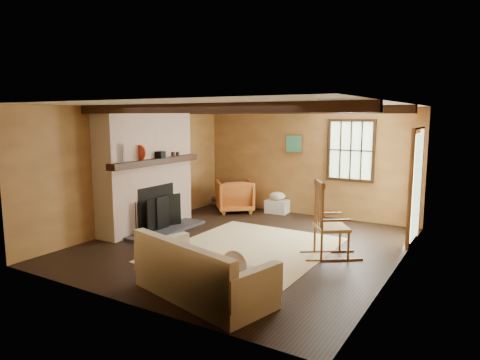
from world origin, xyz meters
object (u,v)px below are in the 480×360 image
Objects in this scene: armchair at (235,196)px; rocking_chair at (329,225)px; laundry_basket at (277,206)px; sofa at (201,276)px; fireplace at (147,173)px.

rocking_chair is at bearing 105.25° from armchair.
rocking_chair is 2.47× the size of laundry_basket.
rocking_chair is at bearing -49.15° from laundry_basket.
laundry_basket is 0.61× the size of armchair.
sofa is 4.01× the size of laundry_basket.
rocking_chair is 2.44m from sofa.
sofa is 4.81m from armchair.
armchair is (-0.91, -0.41, 0.22)m from laundry_basket.
sofa is at bearing 124.82° from rocking_chair.
armchair is (-2.17, 4.29, 0.11)m from sofa.
laundry_basket is at bearing 119.21° from sofa.
fireplace is 2.37m from armchair.
rocking_chair is 1.50× the size of armchair.
laundry_basket is (1.61, 2.55, -0.95)m from fireplace.
sofa is (-0.82, -2.29, -0.25)m from rocking_chair.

